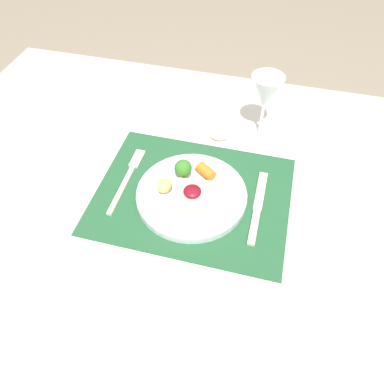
{
  "coord_description": "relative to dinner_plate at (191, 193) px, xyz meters",
  "views": [
    {
      "loc": [
        0.14,
        -0.55,
        1.43
      ],
      "look_at": [
        0.0,
        -0.01,
        0.78
      ],
      "focal_mm": 35.0,
      "sensor_mm": 36.0,
      "label": 1
    }
  ],
  "objects": [
    {
      "name": "ground_plane",
      "position": [
        0.0,
        0.01,
        -0.78
      ],
      "size": [
        8.0,
        8.0,
        0.0
      ],
      "primitive_type": "plane",
      "color": "gray"
    },
    {
      "name": "placemat",
      "position": [
        0.0,
        0.01,
        -0.02
      ],
      "size": [
        0.45,
        0.35,
        0.0
      ],
      "primitive_type": "cube",
      "color": "#235633",
      "rests_on": "dining_table"
    },
    {
      "name": "spoon",
      "position": [
        -0.0,
        0.23,
        -0.01
      ],
      "size": [
        0.2,
        0.04,
        0.02
      ],
      "rotation": [
        0.0,
        0.0,
        -0.07
      ],
      "color": "beige",
      "rests_on": "dining_table"
    },
    {
      "name": "dinner_plate",
      "position": [
        0.0,
        0.0,
        0.0
      ],
      "size": [
        0.25,
        0.25,
        0.07
      ],
      "color": "silver",
      "rests_on": "placemat"
    },
    {
      "name": "dining_table",
      "position": [
        0.0,
        0.01,
        -0.1
      ],
      "size": [
        1.47,
        1.03,
        0.76
      ],
      "color": "white",
      "rests_on": "ground_plane"
    },
    {
      "name": "fork",
      "position": [
        -0.16,
        0.03,
        -0.01
      ],
      "size": [
        0.02,
        0.21,
        0.01
      ],
      "rotation": [
        0.0,
        0.0,
        -0.02
      ],
      "color": "beige",
      "rests_on": "placemat"
    },
    {
      "name": "knife",
      "position": [
        0.15,
        -0.01,
        -0.01
      ],
      "size": [
        0.02,
        0.21,
        0.01
      ],
      "rotation": [
        0.0,
        0.0,
        -0.02
      ],
      "color": "beige",
      "rests_on": "placemat"
    },
    {
      "name": "wine_glass_near",
      "position": [
        0.12,
        0.27,
        0.11
      ],
      "size": [
        0.08,
        0.08,
        0.18
      ],
      "color": "white",
      "rests_on": "dining_table"
    }
  ]
}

